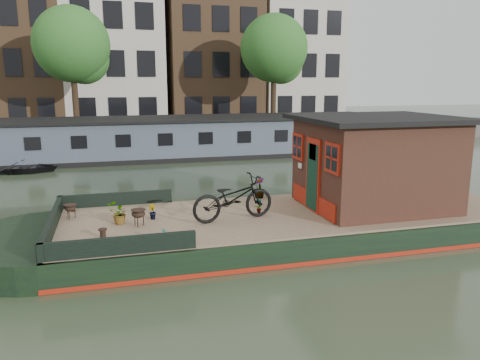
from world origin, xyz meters
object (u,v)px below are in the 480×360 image
object	(u,v)px
cabin	(375,161)
bicycle	(233,198)
dinghy	(20,165)
potted_plant_a	(259,206)
brazier_rear	(70,211)
brazier_front	(139,218)

from	to	relation	value
cabin	bicycle	bearing A→B (deg)	-176.44
dinghy	potted_plant_a	bearing A→B (deg)	-136.89
bicycle	dinghy	bearing A→B (deg)	20.28
potted_plant_a	brazier_rear	world-z (taller)	potted_plant_a
cabin	bicycle	size ratio (longest dim) A/B	1.93
brazier_front	brazier_rear	world-z (taller)	brazier_front
brazier_rear	cabin	bearing A→B (deg)	-6.75
dinghy	brazier_rear	bearing A→B (deg)	-154.98
bicycle	brazier_rear	xyz separation A→B (m)	(-3.83, 1.17, -0.37)
potted_plant_a	brazier_rear	xyz separation A→B (m)	(-4.60, 0.78, -0.02)
bicycle	cabin	bearing A→B (deg)	-96.03
bicycle	dinghy	distance (m)	13.57
brazier_front	dinghy	world-z (taller)	brazier_front
brazier_front	potted_plant_a	bearing A→B (deg)	5.33
brazier_rear	dinghy	size ratio (longest dim) A/B	0.11
dinghy	cabin	bearing A→B (deg)	-127.46
cabin	dinghy	size ratio (longest dim) A/B	1.24
potted_plant_a	brazier_front	bearing A→B (deg)	-174.67
brazier_rear	potted_plant_a	bearing A→B (deg)	-9.59
cabin	brazier_rear	world-z (taller)	cabin
bicycle	brazier_rear	size ratio (longest dim) A/B	5.83
cabin	brazier_rear	distance (m)	7.91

